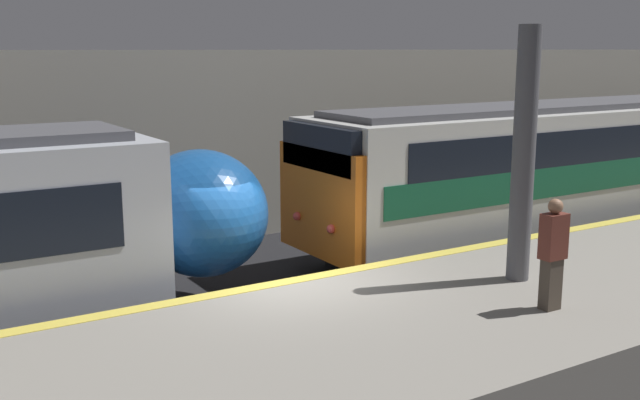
# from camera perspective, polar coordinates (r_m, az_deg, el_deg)

# --- Properties ---
(ground_plane) EXTENTS (120.00, 120.00, 0.00)m
(ground_plane) POSITION_cam_1_polar(r_m,az_deg,el_deg) (12.91, -2.26, -10.41)
(ground_plane) COLOR black
(platform) EXTENTS (40.00, 4.88, 1.06)m
(platform) POSITION_cam_1_polar(r_m,az_deg,el_deg) (10.81, 4.21, -11.91)
(platform) COLOR gray
(platform) RESTS_ON ground
(station_rear_barrier) EXTENTS (50.00, 0.15, 4.78)m
(station_rear_barrier) POSITION_cam_1_polar(r_m,az_deg,el_deg) (18.26, -12.68, 3.57)
(station_rear_barrier) COLOR #B2AD9E
(station_rear_barrier) RESTS_ON ground
(support_pillar_near) EXTENTS (0.37, 0.37, 4.14)m
(support_pillar_near) POSITION_cam_1_polar(r_m,az_deg,el_deg) (12.50, 15.25, 3.28)
(support_pillar_near) COLOR #56565B
(support_pillar_near) RESTS_ON platform
(train_boxy) EXTENTS (19.25, 2.98, 3.51)m
(train_boxy) POSITION_cam_1_polar(r_m,az_deg,el_deg) (21.57, 21.93, 2.60)
(train_boxy) COLOR black
(train_boxy) RESTS_ON ground
(person_waiting) EXTENTS (0.38, 0.24, 1.66)m
(person_waiting) POSITION_cam_1_polar(r_m,az_deg,el_deg) (11.37, 17.31, -3.78)
(person_waiting) COLOR #473D33
(person_waiting) RESTS_ON platform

